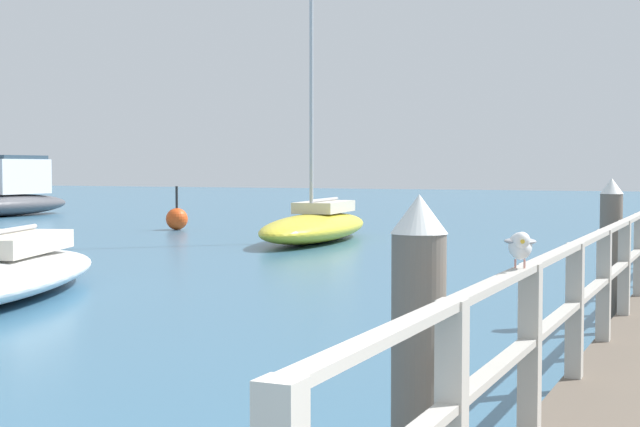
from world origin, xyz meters
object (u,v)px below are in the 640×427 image
object	(u,v)px
channel_buoy	(177,219)
seagull_foreground	(520,244)
dock_piling_far	(611,251)
boat_1	(316,225)
dock_piling_near	(418,375)
boat_0	(7,196)

from	to	relation	value
channel_buoy	seagull_foreground	bearing A→B (deg)	-52.78
dock_piling_far	boat_1	xyz separation A→B (m)	(-8.94, 10.58, -0.50)
dock_piling_near	dock_piling_far	size ratio (longest dim) A/B	1.00
dock_piling_far	seagull_foreground	distance (m)	7.22
dock_piling_far	channel_buoy	distance (m)	19.81
dock_piling_near	channel_buoy	xyz separation A→B (m)	(-14.94, 20.79, -0.58)
dock_piling_far	boat_0	world-z (taller)	boat_0
dock_piling_near	channel_buoy	world-z (taller)	dock_piling_near
boat_0	channel_buoy	bearing A→B (deg)	-20.74
dock_piling_far	boat_0	xyz separation A→B (m)	(-25.97, 17.36, -0.11)
boat_0	boat_1	distance (m)	18.33
dock_piling_far	boat_1	bearing A→B (deg)	130.21
dock_piling_far	channel_buoy	bearing A→B (deg)	138.99
dock_piling_far	channel_buoy	xyz separation A→B (m)	(-14.94, 12.99, -0.58)
seagull_foreground	boat_0	distance (m)	36.02
dock_piling_far	boat_0	distance (m)	31.24
dock_piling_far	boat_1	distance (m)	13.86
boat_0	channel_buoy	world-z (taller)	boat_0
boat_0	dock_piling_far	bearing A→B (deg)	-32.91
dock_piling_far	dock_piling_near	bearing A→B (deg)	-90.00
dock_piling_far	boat_0	size ratio (longest dim) A/B	0.26
boat_0	channel_buoy	distance (m)	11.88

